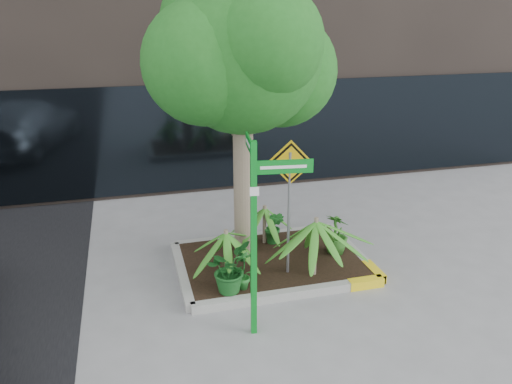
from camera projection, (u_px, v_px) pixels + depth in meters
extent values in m
plane|color=gray|center=(265.00, 276.00, 8.63)|extent=(80.00, 80.00, 0.00)
cube|color=#9E9E99|center=(256.00, 237.00, 9.92)|extent=(3.20, 0.15, 0.15)
cube|color=#9E9E99|center=(291.00, 294.00, 7.92)|extent=(3.20, 0.15, 0.15)
cube|color=#9E9E99|center=(182.00, 274.00, 8.53)|extent=(0.15, 2.20, 0.15)
cube|color=#9E9E99|center=(353.00, 252.00, 9.31)|extent=(0.15, 2.20, 0.15)
cube|color=yellow|center=(366.00, 283.00, 8.24)|extent=(0.60, 0.17, 0.15)
cube|color=black|center=(271.00, 260.00, 8.91)|extent=(3.05, 2.05, 0.06)
cylinder|color=gray|center=(243.00, 175.00, 8.66)|extent=(0.35, 0.35, 3.24)
cylinder|color=gray|center=(249.00, 107.00, 8.28)|extent=(0.61, 0.17, 1.05)
sphere|color=#1C5E1B|center=(242.00, 53.00, 7.96)|extent=(2.59, 2.59, 2.59)
sphere|color=#1C5E1B|center=(281.00, 71.00, 8.55)|extent=(1.94, 1.94, 1.94)
sphere|color=#1C5E1B|center=(205.00, 63.00, 7.64)|extent=(1.94, 1.94, 1.94)
sphere|color=#1C5E1B|center=(266.00, 42.00, 7.35)|extent=(1.73, 1.73, 1.73)
sphere|color=#1C5E1B|center=(215.00, 24.00, 8.22)|extent=(1.83, 1.83, 1.83)
cylinder|color=gray|center=(315.00, 246.00, 8.20)|extent=(0.07, 0.07, 1.03)
cylinder|color=gray|center=(226.00, 252.00, 8.27)|extent=(0.07, 0.07, 0.80)
cylinder|color=gray|center=(265.00, 224.00, 9.39)|extent=(0.07, 0.07, 0.75)
imported|color=#16501C|center=(228.00, 269.00, 7.76)|extent=(0.95, 0.95, 0.77)
imported|color=#2A661E|center=(337.00, 234.00, 9.00)|extent=(0.59, 0.59, 0.75)
imported|color=#237128|center=(244.00, 269.00, 7.83)|extent=(0.42, 0.42, 0.70)
imported|color=#1C6322|center=(274.00, 227.00, 9.37)|extent=(0.51, 0.51, 0.66)
cube|color=#0C8522|center=(254.00, 243.00, 6.64)|extent=(0.09, 0.09, 2.80)
cube|color=#0C8522|center=(283.00, 167.00, 6.32)|extent=(0.78, 0.13, 0.18)
cube|color=#0C8522|center=(250.00, 145.00, 6.56)|extent=(0.13, 0.78, 0.18)
cube|color=white|center=(284.00, 167.00, 6.31)|extent=(0.60, 0.08, 0.04)
cube|color=white|center=(249.00, 145.00, 6.56)|extent=(0.08, 0.60, 0.04)
cube|color=white|center=(254.00, 192.00, 6.34)|extent=(0.12, 0.02, 0.12)
cylinder|color=slate|center=(289.00, 215.00, 8.06)|extent=(0.08, 0.11, 2.12)
cube|color=#E2AF0B|center=(291.00, 162.00, 7.73)|extent=(0.66, 0.29, 0.71)
cube|color=black|center=(291.00, 163.00, 7.72)|extent=(0.58, 0.24, 0.63)
cube|color=#E2AF0B|center=(291.00, 163.00, 7.72)|extent=(0.50, 0.21, 0.54)
cube|color=black|center=(290.00, 163.00, 7.71)|extent=(0.16, 0.07, 0.09)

